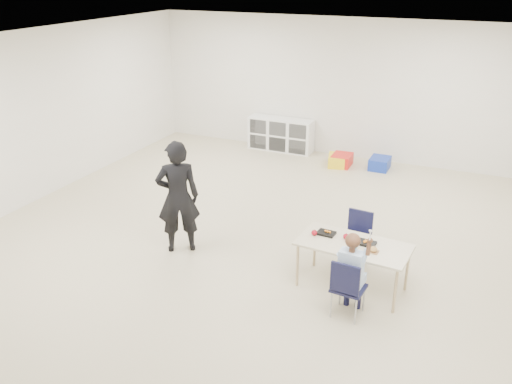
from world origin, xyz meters
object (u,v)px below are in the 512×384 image
at_px(chair_near, 349,287).
at_px(table, 352,266).
at_px(cubby_shelf, 281,134).
at_px(adult, 178,197).
at_px(child, 350,270).

bearing_deg(chair_near, table, 105.12).
bearing_deg(chair_near, cubby_shelf, 123.45).
distance_m(chair_near, cubby_shelf, 6.01).
relative_size(cubby_shelf, adult, 0.87).
xyz_separation_m(child, cubby_shelf, (-2.92, 5.25, -0.23)).
bearing_deg(cubby_shelf, adult, -85.59).
relative_size(table, child, 1.19).
height_order(table, cubby_shelf, cubby_shelf).
xyz_separation_m(table, chair_near, (0.11, -0.56, 0.06)).
height_order(chair_near, child, child).
distance_m(table, adult, 2.50).
bearing_deg(adult, child, 133.79).
height_order(child, adult, adult).
xyz_separation_m(cubby_shelf, adult, (0.36, -4.70, 0.45)).
bearing_deg(child, cubby_shelf, 123.45).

